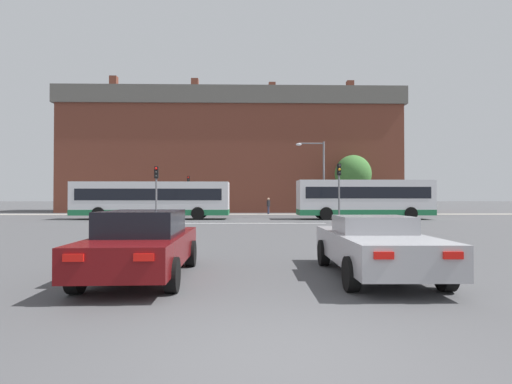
% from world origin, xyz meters
% --- Properties ---
extents(ground_plane, '(400.00, 400.00, 0.00)m').
position_xyz_m(ground_plane, '(0.00, 0.00, 0.00)').
color(ground_plane, '#474749').
extents(stop_line_strip, '(9.85, 0.30, 0.01)m').
position_xyz_m(stop_line_strip, '(0.00, 22.52, 0.00)').
color(stop_line_strip, silver).
rests_on(stop_line_strip, ground_plane).
extents(far_pavement, '(70.94, 2.50, 0.01)m').
position_xyz_m(far_pavement, '(0.00, 37.20, 0.01)').
color(far_pavement, gray).
rests_on(far_pavement, ground_plane).
extents(brick_civic_building, '(40.76, 11.81, 17.16)m').
position_xyz_m(brick_civic_building, '(-2.28, 46.88, 7.37)').
color(brick_civic_building, brown).
rests_on(brick_civic_building, ground_plane).
extents(car_saloon_left, '(1.98, 4.56, 1.43)m').
position_xyz_m(car_saloon_left, '(-2.58, 4.35, 0.73)').
color(car_saloon_left, '#600C0F').
rests_on(car_saloon_left, ground_plane).
extents(car_roadster_right, '(1.99, 4.60, 1.30)m').
position_xyz_m(car_roadster_right, '(2.42, 4.43, 0.67)').
color(car_roadster_right, '#9E9EA3').
rests_on(car_roadster_right, ground_plane).
extents(bus_crossing_lead, '(10.60, 2.65, 3.11)m').
position_xyz_m(bus_crossing_lead, '(8.97, 27.51, 1.67)').
color(bus_crossing_lead, silver).
rests_on(bus_crossing_lead, ground_plane).
extents(bus_crossing_trailing, '(12.28, 2.68, 2.97)m').
position_xyz_m(bus_crossing_trailing, '(-7.99, 27.83, 1.59)').
color(bus_crossing_trailing, silver).
rests_on(bus_crossing_trailing, ground_plane).
extents(traffic_light_near_left, '(0.26, 0.31, 3.83)m').
position_xyz_m(traffic_light_near_left, '(-6.53, 22.88, 2.60)').
color(traffic_light_near_left, slate).
rests_on(traffic_light_near_left, ground_plane).
extents(traffic_light_near_right, '(0.26, 0.31, 4.05)m').
position_xyz_m(traffic_light_near_right, '(5.93, 22.99, 2.73)').
color(traffic_light_near_right, slate).
rests_on(traffic_light_near_right, ground_plane).
extents(traffic_light_far_left, '(0.26, 0.31, 3.92)m').
position_xyz_m(traffic_light_far_left, '(-6.38, 36.48, 2.65)').
color(traffic_light_far_left, slate).
rests_on(traffic_light_far_left, ground_plane).
extents(street_lamp_junction, '(2.47, 0.36, 6.51)m').
position_xyz_m(street_lamp_junction, '(5.68, 29.57, 4.06)').
color(street_lamp_junction, slate).
rests_on(street_lamp_junction, ground_plane).
extents(pedestrian_waiting, '(0.42, 0.45, 1.83)m').
position_xyz_m(pedestrian_waiting, '(-7.78, 36.89, 1.08)').
color(pedestrian_waiting, black).
rests_on(pedestrian_waiting, ground_plane).
extents(pedestrian_walking_east, '(0.35, 0.45, 1.70)m').
position_xyz_m(pedestrian_walking_east, '(1.84, 37.67, 1.00)').
color(pedestrian_walking_east, '#333851').
rests_on(pedestrian_walking_east, ground_plane).
extents(pedestrian_walking_west, '(0.45, 0.42, 1.64)m').
position_xyz_m(pedestrian_walking_west, '(-5.68, 36.42, 0.95)').
color(pedestrian_walking_west, '#333851').
rests_on(pedestrian_walking_west, ground_plane).
extents(tree_by_building, '(3.90, 3.90, 6.32)m').
position_xyz_m(tree_by_building, '(11.01, 38.45, 4.26)').
color(tree_by_building, '#4C3823').
rests_on(tree_by_building, ground_plane).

